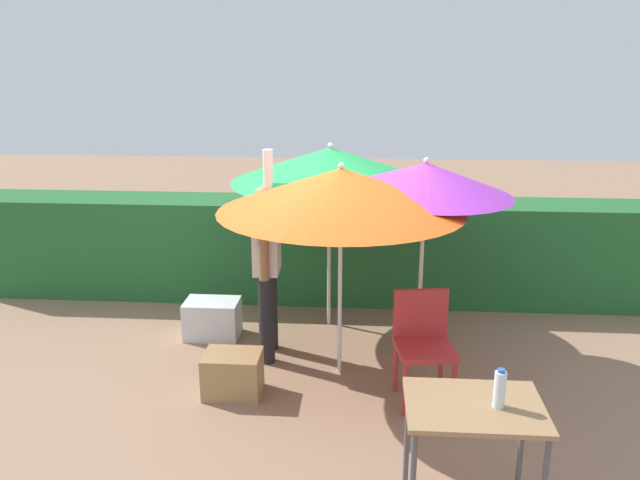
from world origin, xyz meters
TOP-DOWN VIEW (x-y plane):
  - ground_plane at (0.00, 0.00)m, footprint 24.00×24.00m
  - hedge_row at (0.00, 1.76)m, footprint 8.00×0.70m
  - umbrella_rainbow at (0.20, -0.05)m, footprint 2.04×2.04m
  - umbrella_orange at (0.04, 0.99)m, footprint 1.93×1.94m
  - umbrella_yellow at (0.91, 0.32)m, footprint 1.53×1.52m
  - person_vendor at (-0.47, 0.23)m, footprint 0.23×0.55m
  - chair_plastic at (0.88, -0.45)m, footprint 0.50×0.50m
  - cooler_box at (-1.08, 0.59)m, footprint 0.53×0.36m
  - crate_cardboard at (-0.66, -0.50)m, footprint 0.46×0.35m
  - folding_table at (1.05, -1.80)m, footprint 0.80×0.60m
  - bottle_water at (1.18, -1.82)m, footprint 0.07×0.07m

SIDE VIEW (x-z plane):
  - ground_plane at x=0.00m, z-range 0.00..0.00m
  - crate_cardboard at x=-0.66m, z-range 0.00..0.36m
  - cooler_box at x=-1.08m, z-range 0.00..0.37m
  - chair_plastic at x=0.88m, z-range 0.07..0.96m
  - hedge_row at x=0.00m, z-range 0.00..1.13m
  - folding_table at x=1.05m, z-range 0.28..1.02m
  - bottle_water at x=1.18m, z-range 0.73..0.97m
  - person_vendor at x=-0.47m, z-range -0.01..1.87m
  - umbrella_rainbow at x=0.20m, z-range 0.70..2.56m
  - umbrella_orange at x=0.04m, z-range 0.72..2.60m
  - umbrella_yellow at x=0.91m, z-range 0.74..2.59m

